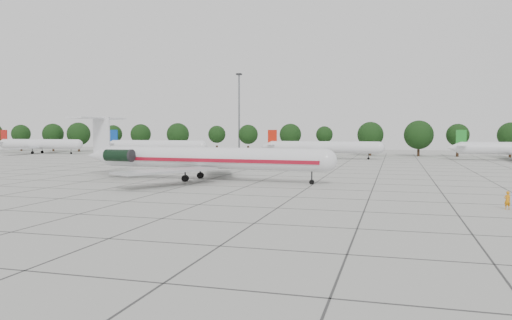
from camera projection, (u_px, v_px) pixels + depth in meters
The scene contains 9 objects.
ground at pixel (245, 187), 64.59m from camera, with size 260.00×260.00×0.00m, color #AAAAA3.
apron_joints at pixel (273, 176), 79.00m from camera, with size 170.00×170.00×0.02m, color #383838.
main_airliner at pixel (196, 158), 73.12m from camera, with size 40.20×31.53×9.42m.
ground_crew at pixel (507, 200), 46.27m from camera, with size 0.62×0.41×1.70m, color orange.
bg_airliner_a at pixel (39, 144), 154.91m from camera, with size 28.24×27.20×7.40m.
bg_airliner_b at pixel (156, 146), 139.36m from camera, with size 28.24×27.20×7.40m.
bg_airliner_c at pixel (323, 147), 126.90m from camera, with size 28.24×27.20×7.40m.
tree_line at pixel (290, 135), 149.07m from camera, with size 249.86×8.44×10.22m.
floodlight_mast at pixel (239, 108), 160.23m from camera, with size 1.60×1.60×25.45m.
Camera 1 is at (18.66, -61.50, 7.39)m, focal length 35.00 mm.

